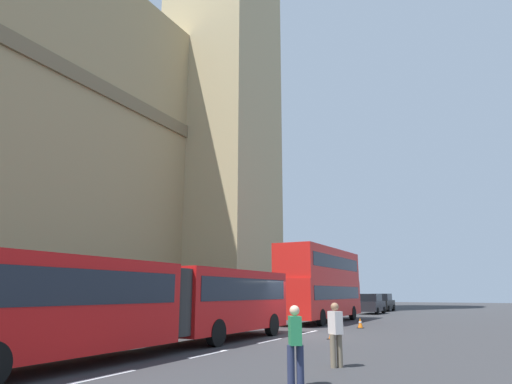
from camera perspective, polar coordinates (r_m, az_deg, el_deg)
The scene contains 10 objects.
ground_plane at distance 21.82m, azimuth 4.83°, elevation -17.86°, with size 160.00×160.00×0.00m, color #333335.
lane_centre_marking at distance 17.47m, azimuth -1.68°, elevation -19.17°, with size 25.20×0.16×0.01m.
articulated_bus at distance 16.41m, azimuth -12.32°, elevation -13.22°, with size 16.51×2.54×2.90m.
double_decker_bus at distance 31.64m, azimuth 8.35°, elevation -11.26°, with size 10.85×2.54×4.90m.
sedan_lead at distance 44.99m, azimuth 14.55°, elevation -13.69°, with size 4.40×1.86×1.85m.
sedan_trailing at distance 51.69m, azimuth 15.92°, elevation -13.44°, with size 4.40×1.86×1.85m.
traffic_cone_west at distance 20.38m, azimuth 9.67°, elevation -17.30°, with size 0.36×0.36×0.58m.
traffic_cone_middle at distance 26.87m, azimuth 13.20°, elevation -16.01°, with size 0.36×0.36×0.58m.
pedestrian_near_cones at distance 10.15m, azimuth 5.03°, elevation -18.63°, with size 0.47×0.41×1.69m.
pedestrian_by_kerb at distance 12.86m, azimuth 10.16°, elevation -17.23°, with size 0.44×0.46×1.69m.
Camera 1 is at (-20.03, -8.42, 1.96)m, focal length 31.25 mm.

